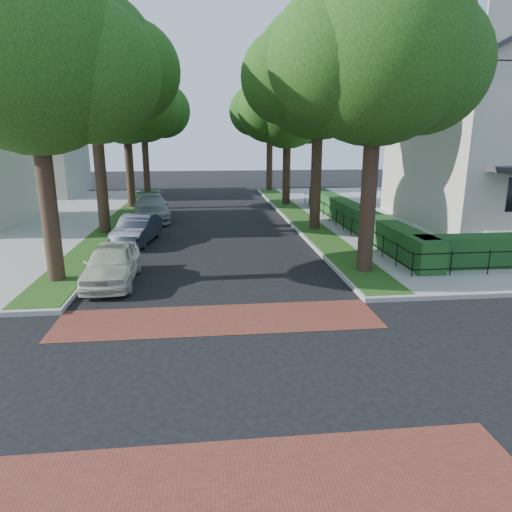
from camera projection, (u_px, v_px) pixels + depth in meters
The scene contains 20 objects.
ground at pixel (224, 377), 9.72m from camera, with size 120.00×120.00×0.00m, color black.
sidewalk_ne at pixel (509, 213), 30.00m from camera, with size 30.00×30.00×0.15m, color gray.
crosswalk_far at pixel (219, 319), 12.79m from camera, with size 9.00×2.20×0.01m, color maroon.
crosswalk_near at pixel (232, 489), 6.64m from camera, with size 9.00×2.20×0.01m, color maroon.
grass_strip_ne at pixel (298, 215), 28.60m from camera, with size 1.60×29.80×0.02m, color #254915.
grass_strip_nw at pixel (122, 219), 27.47m from camera, with size 1.60×29.80×0.02m, color #254915.
tree_right_near at pixel (378, 55), 15.31m from camera, with size 7.75×6.67×10.66m.
tree_right_mid at pixel (320, 74), 22.92m from camera, with size 8.25×7.09×11.22m.
tree_right_far at pixel (288, 107), 31.82m from camera, with size 7.25×6.23×9.74m.
tree_right_back at pixel (271, 109), 40.39m from camera, with size 7.50×6.45×10.20m.
tree_left_near at pixel (38, 61), 14.25m from camera, with size 7.50×6.45×10.20m.
tree_left_mid at pixel (94, 63), 21.68m from camera, with size 8.00×6.88×11.48m.
tree_left_far at pixel (127, 103), 30.61m from camera, with size 7.00×6.02×9.86m.
tree_left_back at pixel (144, 107), 39.21m from camera, with size 7.75×6.66×10.44m.
hedge_main_road at pixel (354, 216), 24.75m from camera, with size 1.00×18.00×1.20m, color #194A1E.
fence_main_road at pixel (340, 219), 24.70m from camera, with size 0.06×18.00×0.90m, color black, non-canonical shape.
house_left_far at pixel (19, 135), 37.57m from camera, with size 10.00×9.00×10.14m.
parked_car_front at pixel (112, 263), 15.82m from camera, with size 1.66×4.12×1.40m, color silver.
parked_car_middle at pixel (137, 229), 21.73m from camera, with size 1.42×4.08×1.34m, color #1F242E.
parked_car_rear at pixel (151, 208), 27.59m from camera, with size 2.11×5.18×1.50m, color gray.
Camera 1 is at (-0.26, -8.76, 4.99)m, focal length 32.00 mm.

